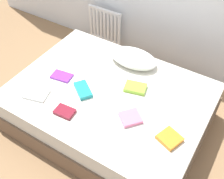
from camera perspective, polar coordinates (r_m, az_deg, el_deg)
The scene contains 11 objects.
ground_plane at distance 3.16m, azimuth -0.48°, elevation -6.69°, with size 8.00×8.00×0.00m, color #93704C.
bed at distance 2.97m, azimuth -0.51°, elevation -3.75°, with size 2.00×1.50×0.50m.
radiator at distance 4.03m, azimuth -1.53°, elevation 13.19°, with size 0.52×0.04×0.50m.
pillow at distance 3.09m, azimuth 4.45°, elevation 6.53°, with size 0.55×0.34×0.14m, color white.
textbook_white at distance 2.85m, azimuth -15.39°, elevation -0.85°, with size 0.23×0.18×0.03m, color white.
textbook_maroon at distance 2.62m, azimuth -9.80°, elevation -4.54°, with size 0.18×0.13×0.03m, color maroon.
textbook_lime at distance 2.80m, azimuth 4.88°, elevation 0.38°, with size 0.22×0.15×0.04m, color #8CC638.
textbook_purple at distance 2.98m, azimuth -10.39°, elevation 2.75°, with size 0.22×0.14×0.02m, color purple.
textbook_pink at distance 2.54m, azimuth 3.85°, elevation -5.86°, with size 0.17×0.18×0.04m, color pink.
textbook_teal at distance 2.79m, azimuth -6.05°, elevation -0.08°, with size 0.24×0.13×0.04m, color teal.
textbook_orange at distance 2.44m, azimuth 11.87°, elevation -9.90°, with size 0.18×0.17×0.04m, color orange.
Camera 1 is at (1.05, -1.65, 2.49)m, focal length 44.05 mm.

